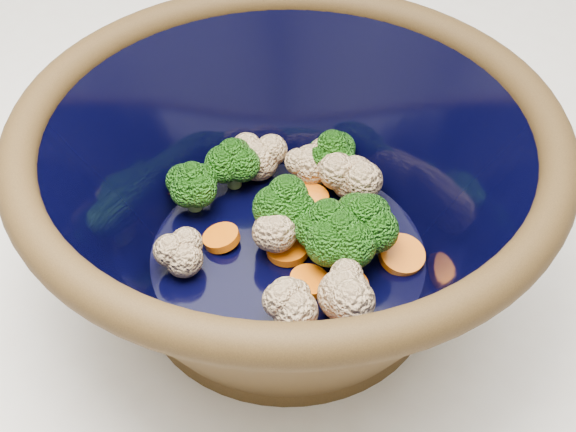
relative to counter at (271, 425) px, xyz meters
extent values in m
cube|color=silver|center=(0.00, 0.00, 0.00)|extent=(1.20, 1.20, 0.90)
cylinder|color=black|center=(0.12, -0.11, 0.46)|extent=(0.20, 0.20, 0.01)
torus|color=black|center=(0.12, -0.11, 0.59)|extent=(0.34, 0.34, 0.02)
cylinder|color=black|center=(0.12, -0.11, 0.48)|extent=(0.19, 0.19, 0.00)
cylinder|color=#608442|center=(0.16, -0.08, 0.49)|extent=(0.01, 0.01, 0.02)
ellipsoid|color=#277416|center=(0.16, -0.08, 0.52)|extent=(0.04, 0.04, 0.04)
cylinder|color=#608442|center=(0.04, -0.08, 0.49)|extent=(0.01, 0.01, 0.02)
ellipsoid|color=#277416|center=(0.04, -0.08, 0.51)|extent=(0.04, 0.04, 0.03)
cylinder|color=#608442|center=(0.10, -0.03, 0.49)|extent=(0.01, 0.01, 0.02)
ellipsoid|color=#277416|center=(0.10, -0.03, 0.51)|extent=(0.04, 0.04, 0.03)
cylinder|color=#608442|center=(0.11, -0.10, 0.49)|extent=(0.01, 0.01, 0.02)
ellipsoid|color=#277416|center=(0.11, -0.10, 0.52)|extent=(0.04, 0.04, 0.04)
cylinder|color=#608442|center=(0.15, -0.10, 0.49)|extent=(0.01, 0.01, 0.02)
ellipsoid|color=#277416|center=(0.15, -0.10, 0.52)|extent=(0.04, 0.04, 0.03)
cylinder|color=#608442|center=(0.04, -0.12, 0.49)|extent=(0.01, 0.01, 0.02)
ellipsoid|color=#277416|center=(0.04, -0.12, 0.51)|extent=(0.03, 0.03, 0.03)
cylinder|color=#608442|center=(0.14, -0.10, 0.49)|extent=(0.01, 0.01, 0.02)
ellipsoid|color=#277416|center=(0.14, -0.10, 0.52)|extent=(0.04, 0.04, 0.03)
sphere|color=beige|center=(0.11, -0.11, 0.50)|extent=(0.03, 0.03, 0.03)
sphere|color=beige|center=(0.13, -0.09, 0.50)|extent=(0.03, 0.03, 0.03)
sphere|color=beige|center=(0.05, -0.06, 0.50)|extent=(0.03, 0.03, 0.03)
sphere|color=beige|center=(0.18, -0.13, 0.50)|extent=(0.03, 0.03, 0.03)
sphere|color=beige|center=(0.12, -0.04, 0.50)|extent=(0.03, 0.03, 0.03)
sphere|color=beige|center=(0.16, -0.16, 0.50)|extent=(0.03, 0.03, 0.03)
sphere|color=beige|center=(0.09, -0.04, 0.50)|extent=(0.03, 0.03, 0.03)
sphere|color=beige|center=(0.08, -0.17, 0.50)|extent=(0.03, 0.03, 0.03)
cylinder|color=orange|center=(0.15, -0.13, 0.49)|extent=(0.03, 0.03, 0.01)
cylinder|color=orange|center=(0.11, -0.09, 0.49)|extent=(0.03, 0.03, 0.01)
cylinder|color=orange|center=(0.12, -0.11, 0.49)|extent=(0.03, 0.03, 0.01)
cylinder|color=orange|center=(0.10, -0.06, 0.49)|extent=(0.03, 0.03, 0.01)
cylinder|color=orange|center=(0.08, -0.13, 0.49)|extent=(0.03, 0.03, 0.01)
cylinder|color=orange|center=(0.17, -0.12, 0.49)|extent=(0.03, 0.03, 0.01)
cylinder|color=orange|center=(0.18, -0.17, 0.49)|extent=(0.03, 0.03, 0.01)
cylinder|color=orange|center=(0.18, -0.07, 0.49)|extent=(0.03, 0.03, 0.01)
camera|label=1|loc=(0.36, -0.40, 0.88)|focal=50.00mm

